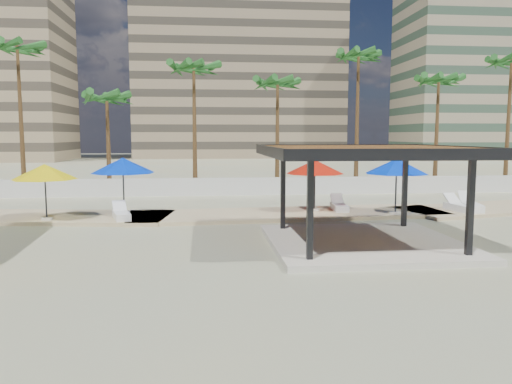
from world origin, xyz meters
TOP-DOWN VIEW (x-y plane):
  - ground at (0.00, 0.00)m, footprint 200.00×200.00m
  - promenade at (2.00, 7.67)m, footprint 44.45×7.97m
  - boundary_wall at (0.00, 16.00)m, footprint 56.00×0.30m
  - building_mid at (4.00, 78.00)m, footprint 38.00×16.00m
  - building_east at (48.00, 66.00)m, footprint 32.00×15.00m
  - pavilion_central at (3.62, -0.10)m, footprint 7.31×7.31m
  - umbrella_b at (-9.54, 5.80)m, footprint 3.28×3.28m
  - umbrella_c at (3.37, 7.32)m, footprint 3.66×3.66m
  - umbrella_d at (7.11, 5.80)m, footprint 3.45×3.45m
  - umbrella_f at (-6.28, 7.39)m, footprint 3.94×3.94m
  - lounger_a at (-6.17, 5.84)m, footprint 1.17×2.10m
  - lounger_b at (4.73, 7.50)m, footprint 0.82×2.09m
  - lounger_c at (10.90, 6.60)m, footprint 0.97×2.26m
  - lounger_d at (11.57, 6.81)m, footprint 1.31×2.51m
  - palm_b at (-15.00, 18.70)m, footprint 3.00×3.00m
  - palm_c at (-9.00, 18.10)m, footprint 3.00×3.00m
  - palm_d at (-3.00, 18.90)m, footprint 3.00×3.00m
  - palm_e at (3.00, 18.40)m, footprint 3.00×3.00m
  - palm_f at (9.00, 18.60)m, footprint 3.00×3.00m
  - palm_g at (15.00, 18.20)m, footprint 3.00×3.00m
  - palm_h at (21.00, 18.80)m, footprint 3.00×3.00m

SIDE VIEW (x-z plane):
  - ground at x=0.00m, z-range 0.00..0.00m
  - promenade at x=2.00m, z-range -0.06..0.18m
  - lounger_a at x=-6.17m, z-range -0.02..0.74m
  - lounger_b at x=4.73m, z-range -0.02..0.75m
  - lounger_c at x=10.90m, z-range -0.03..0.79m
  - lounger_d at x=11.57m, z-range -0.05..0.85m
  - boundary_wall at x=0.00m, z-range 0.00..1.20m
  - pavilion_central at x=3.62m, z-range 0.36..4.04m
  - umbrella_b at x=-9.54m, z-range 1.11..3.70m
  - umbrella_c at x=3.37m, z-range 1.13..3.78m
  - umbrella_d at x=7.11m, z-range 1.18..3.95m
  - umbrella_f at x=-6.28m, z-range 1.18..3.97m
  - palm_c at x=-9.00m, z-range 2.68..10.18m
  - palm_e at x=3.00m, z-range 3.19..11.81m
  - palm_g at x=15.00m, z-range 3.33..12.29m
  - palm_d at x=-3.00m, z-range 3.65..13.33m
  - palm_h at x=21.00m, z-range 4.01..14.50m
  - palm_f at x=9.00m, z-range 4.09..14.77m
  - palm_b at x=-15.00m, z-range 4.17..15.03m
  - building_mid at x=4.00m, z-range -0.93..29.47m
  - building_east at x=48.00m, z-range -0.93..35.47m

